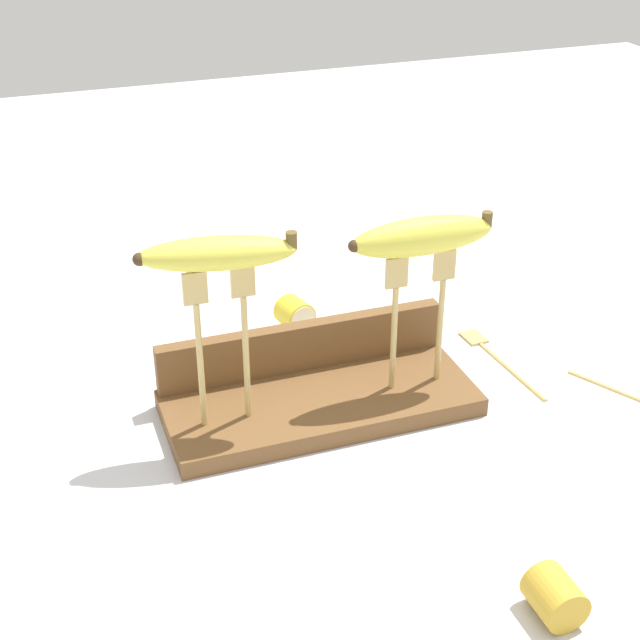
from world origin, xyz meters
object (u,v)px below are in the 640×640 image
Objects in this scene: banana_raised_left at (217,253)px; banana_chunk_far at (295,314)px; fork_fallen_far at (493,353)px; banana_chunk_near at (554,596)px; fork_stand_right at (418,307)px; fork_stand_left at (222,333)px; banana_raised_right at (423,236)px.

banana_raised_left reaches higher than banana_chunk_far.
fork_fallen_far is 3.69× the size of banana_chunk_near.
banana_raised_left is 0.44m from fork_fallen_far.
fork_stand_right reaches higher than banana_chunk_far.
fork_stand_left is 0.23m from fork_stand_right.
banana_chunk_near is at bearing -60.04° from banana_raised_left.
banana_raised_right is 3.27× the size of banana_chunk_far.
fork_stand_left is 0.42m from banana_chunk_near.
banana_raised_right is (0.23, -0.00, -0.02)m from banana_raised_left.
banana_raised_left is (-0.00, 0.00, 0.09)m from fork_stand_left.
banana_raised_left is 0.94× the size of fork_fallen_far.
banana_raised_left is at bearing 180.00° from banana_raised_right.
banana_raised_right reaches higher than banana_chunk_far.
banana_raised_right is 0.94× the size of fork_fallen_far.
banana_raised_left is (-0.23, 0.00, 0.10)m from fork_stand_right.
fork_stand_left is 0.40m from fork_fallen_far.
banana_chunk_far is (-0.08, 0.21, -0.19)m from banana_raised_right.
banana_chunk_far is at bearing 111.15° from banana_raised_right.
banana_raised_left reaches higher than banana_raised_right.
fork_stand_right is at bearing 85.67° from banana_chunk_near.
fork_stand_right is 0.09m from banana_raised_right.
banana_chunk_far is at bearing 145.14° from fork_fallen_far.
banana_chunk_near is (0.20, -0.35, -0.11)m from fork_stand_left.
fork_stand_right is 3.22× the size of banana_chunk_far.
fork_stand_right is at bearing -157.92° from fork_fallen_far.
banana_raised_right is at bearing 0.00° from fork_stand_left.
fork_fallen_far is (0.37, 0.06, -0.13)m from fork_stand_left.
fork_stand_left is 1.11× the size of banana_raised_left.
fork_stand_right is 0.98× the size of banana_raised_right.
banana_raised_right is 0.26m from fork_fallen_far.
banana_chunk_near is (0.20, -0.35, -0.21)m from banana_raised_left.
banana_raised_right reaches higher than fork_stand_right.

